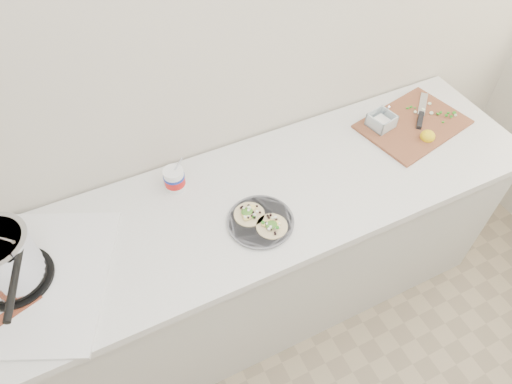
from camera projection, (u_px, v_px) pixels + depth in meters
name	position (u px, v px, depth m)	size (l,w,h in m)	color
counter	(250.00, 259.00, 2.14)	(2.44, 0.66, 0.90)	beige
stove	(8.00, 266.00, 1.49)	(0.78, 0.76, 0.29)	silver
taco_plate	(260.00, 220.00, 1.71)	(0.25, 0.25, 0.04)	#57585E
tub	(175.00, 177.00, 1.79)	(0.08, 0.08, 0.19)	white
cutboard	(411.00, 122.00, 2.07)	(0.53, 0.42, 0.07)	brown
bacon_plate	(18.00, 311.00, 1.48)	(0.25, 0.25, 0.02)	#BDBA7F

